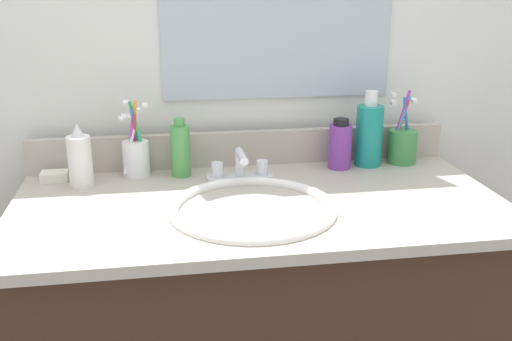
% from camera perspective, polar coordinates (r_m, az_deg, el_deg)
% --- Properties ---
extents(countertop, '(1.09, 0.56, 0.02)m').
position_cam_1_polar(countertop, '(1.34, 0.31, -3.31)').
color(countertop, '#B2A899').
rests_on(countertop, vanity_cabinet).
extents(backsplash, '(1.09, 0.02, 0.09)m').
position_cam_1_polar(backsplash, '(1.57, -1.30, 2.15)').
color(backsplash, '#B2A899').
rests_on(backsplash, countertop).
extents(back_wall, '(2.19, 0.04, 1.30)m').
position_cam_1_polar(back_wall, '(1.68, -1.55, -2.21)').
color(back_wall, silver).
rests_on(back_wall, ground_plane).
extents(sink_basin, '(0.36, 0.36, 0.11)m').
position_cam_1_polar(sink_basin, '(1.29, -0.34, -5.06)').
color(sink_basin, white).
rests_on(sink_basin, countertop).
extents(faucet, '(0.16, 0.10, 0.08)m').
position_cam_1_polar(faucet, '(1.45, -1.52, 0.04)').
color(faucet, silver).
rests_on(faucet, countertop).
extents(bottle_mouthwash_teal, '(0.07, 0.07, 0.20)m').
position_cam_1_polar(bottle_mouthwash_teal, '(1.59, 10.74, 3.44)').
color(bottle_mouthwash_teal, teal).
rests_on(bottle_mouthwash_teal, countertop).
extents(bottle_toner_green, '(0.05, 0.05, 0.15)m').
position_cam_1_polar(bottle_toner_green, '(1.49, -7.21, 1.97)').
color(bottle_toner_green, '#4C9E4C').
rests_on(bottle_toner_green, countertop).
extents(bottle_lotion_white, '(0.06, 0.06, 0.15)m').
position_cam_1_polar(bottle_lotion_white, '(1.47, -16.44, 1.05)').
color(bottle_lotion_white, white).
rests_on(bottle_lotion_white, countertop).
extents(bottle_cream_purple, '(0.06, 0.06, 0.13)m').
position_cam_1_polar(bottle_cream_purple, '(1.56, 8.01, 2.41)').
color(bottle_cream_purple, '#7A3899').
rests_on(bottle_cream_purple, countertop).
extents(cup_green, '(0.08, 0.07, 0.20)m').
position_cam_1_polar(cup_green, '(1.63, 13.77, 2.44)').
color(cup_green, '#3F8C47').
rests_on(cup_green, countertop).
extents(cup_white_ceramic, '(0.07, 0.08, 0.19)m').
position_cam_1_polar(cup_white_ceramic, '(1.51, -11.39, 1.46)').
color(cup_white_ceramic, white).
rests_on(cup_white_ceramic, countertop).
extents(soap_bar, '(0.06, 0.04, 0.02)m').
position_cam_1_polar(soap_bar, '(1.53, -18.64, -0.53)').
color(soap_bar, white).
rests_on(soap_bar, countertop).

